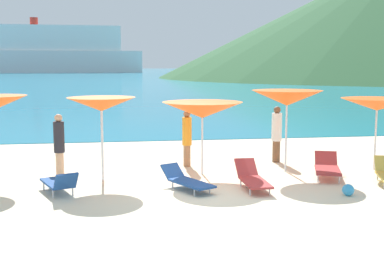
{
  "coord_description": "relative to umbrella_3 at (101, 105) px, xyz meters",
  "views": [
    {
      "loc": [
        -2.12,
        -10.99,
        3.01
      ],
      "look_at": [
        -0.03,
        3.13,
        1.2
      ],
      "focal_mm": 46.31,
      "sensor_mm": 36.0,
      "label": 1
    }
  ],
  "objects": [
    {
      "name": "lounge_chair_1",
      "position": [
        3.67,
        -1.39,
        -1.74
      ],
      "size": [
        0.55,
        1.75,
        0.6
      ],
      "rotation": [
        0.0,
        0.0,
        0.0
      ],
      "color": "#A53333",
      "rests_on": "ground_plane"
    },
    {
      "name": "beachgoer_2",
      "position": [
        -1.18,
        0.72,
        -1.09
      ],
      "size": [
        0.29,
        0.29,
        1.7
      ],
      "rotation": [
        0.0,
        0.0,
        2.98
      ],
      "color": "#DBAA84",
      "rests_on": "ground_plane"
    },
    {
      "name": "umbrella_4",
      "position": [
        2.71,
        0.33,
        -0.21
      ],
      "size": [
        2.38,
        2.38,
        2.02
      ],
      "color": "silver",
      "rests_on": "ground_plane"
    },
    {
      "name": "cruise_ship",
      "position": [
        -23.92,
        194.33,
        6.32
      ],
      "size": [
        68.12,
        11.49,
        21.8
      ],
      "rotation": [
        0.0,
        0.0,
        0.04
      ],
      "color": "white",
      "rests_on": "ocean_water"
    },
    {
      "name": "umbrella_3",
      "position": [
        0.0,
        0.0,
        0.0
      ],
      "size": [
        1.95,
        1.95,
        2.19
      ],
      "color": "silver",
      "rests_on": "ground_plane"
    },
    {
      "name": "lounge_chair_9",
      "position": [
        5.97,
        -0.58,
        -1.71
      ],
      "size": [
        1.12,
        1.72,
        0.6
      ],
      "rotation": [
        0.0,
        0.0,
        -0.34
      ],
      "color": "#A53333",
      "rests_on": "ground_plane"
    },
    {
      "name": "umbrella_5",
      "position": [
        5.13,
        0.38,
        0.09
      ],
      "size": [
        2.15,
        2.15,
        2.32
      ],
      "color": "silver",
      "rests_on": "ground_plane"
    },
    {
      "name": "beachgoer_4",
      "position": [
        5.3,
        1.75,
        -1.07
      ],
      "size": [
        0.32,
        0.32,
        1.75
      ],
      "rotation": [
        0.0,
        0.0,
        5.36
      ],
      "color": "brown",
      "rests_on": "ground_plane"
    },
    {
      "name": "ocean_water",
      "position": [
        2.57,
        226.58,
        -2.0
      ],
      "size": [
        650.0,
        440.0,
        0.02
      ],
      "primitive_type": "cube",
      "color": "teal",
      "rests_on": "ground_plane"
    },
    {
      "name": "beachgoer_1",
      "position": [
        2.44,
        1.49,
        -1.1
      ],
      "size": [
        0.28,
        0.28,
        1.68
      ],
      "rotation": [
        0.0,
        0.0,
        6.05
      ],
      "color": "#A3704C",
      "rests_on": "ground_plane"
    },
    {
      "name": "ground_plane",
      "position": [
        2.57,
        8.02,
        -2.16
      ],
      "size": [
        50.0,
        100.0,
        0.3
      ],
      "primitive_type": "cube",
      "color": "beige"
    },
    {
      "name": "umbrella_6",
      "position": [
        7.77,
        0.23,
        -0.11
      ],
      "size": [
        2.1,
        2.1,
        2.07
      ],
      "color": "silver",
      "rests_on": "ground_plane"
    },
    {
      "name": "lounge_chair_8",
      "position": [
        -0.97,
        -1.27,
        -1.73
      ],
      "size": [
        1.05,
        1.57,
        0.62
      ],
      "rotation": [
        0.0,
        0.0,
        3.53
      ],
      "color": "#1E478C",
      "rests_on": "ground_plane"
    },
    {
      "name": "lounge_chair_2",
      "position": [
        2.05,
        -1.28,
        -1.77
      ],
      "size": [
        1.23,
        1.71,
        0.52
      ],
      "rotation": [
        0.0,
        0.0,
        0.48
      ],
      "color": "#1E478C",
      "rests_on": "ground_plane"
    },
    {
      "name": "beach_ball",
      "position": [
        5.69,
        -2.42,
        -1.87
      ],
      "size": [
        0.28,
        0.28,
        0.28
      ],
      "primitive_type": "sphere",
      "color": "#3399D8",
      "rests_on": "ground_plane"
    }
  ]
}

